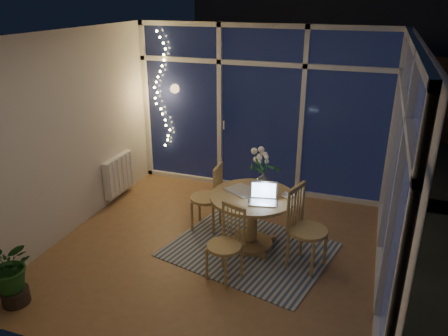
{
  "coord_description": "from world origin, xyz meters",
  "views": [
    {
      "loc": [
        1.65,
        -4.41,
        3.01
      ],
      "look_at": [
        0.01,
        0.25,
        1.01
      ],
      "focal_mm": 35.0,
      "sensor_mm": 36.0,
      "label": 1
    }
  ],
  "objects": [
    {
      "name": "chair_left",
      "position": [
        -0.32,
        0.47,
        0.48
      ],
      "size": [
        0.46,
        0.46,
        0.95
      ],
      "primitive_type": "cube",
      "rotation": [
        0.0,
        0.0,
        -1.52
      ],
      "color": "#9D8047",
      "rests_on": "floor"
    },
    {
      "name": "ceiling",
      "position": [
        0.0,
        0.0,
        2.6
      ],
      "size": [
        4.0,
        4.0,
        0.0
      ],
      "primitive_type": "plane",
      "color": "white",
      "rests_on": "wall_back"
    },
    {
      "name": "potted_plant",
      "position": [
        -1.61,
        -1.64,
        0.38
      ],
      "size": [
        0.68,
        0.64,
        0.76
      ],
      "primitive_type": "imported",
      "rotation": [
        0.0,
        0.0,
        -0.39
      ],
      "color": "#1B4C1B",
      "rests_on": "floor"
    },
    {
      "name": "laptop",
      "position": [
        0.56,
        0.07,
        0.83
      ],
      "size": [
        0.37,
        0.34,
        0.24
      ],
      "primitive_type": null,
      "rotation": [
        0.0,
        0.0,
        0.2
      ],
      "color": "silver",
      "rests_on": "dining_table"
    },
    {
      "name": "neighbour_roof",
      "position": [
        0.3,
        8.5,
        2.2
      ],
      "size": [
        7.0,
        3.0,
        2.2
      ],
      "primitive_type": "cube",
      "color": "#34363E",
      "rests_on": "ground"
    },
    {
      "name": "garden_patio",
      "position": [
        0.5,
        5.0,
        -0.06
      ],
      "size": [
        12.0,
        6.0,
        0.1
      ],
      "primitive_type": "cube",
      "color": "black",
      "rests_on": "ground"
    },
    {
      "name": "chair_right",
      "position": [
        1.12,
        0.01,
        0.5
      ],
      "size": [
        0.59,
        0.59,
        1.01
      ],
      "primitive_type": "cube",
      "rotation": [
        0.0,
        0.0,
        1.24
      ],
      "color": "#9D8047",
      "rests_on": "floor"
    },
    {
      "name": "wall_right",
      "position": [
        2.0,
        0.0,
        1.3
      ],
      "size": [
        0.04,
        4.0,
        2.6
      ],
      "primitive_type": "cube",
      "color": "beige",
      "rests_on": "floor"
    },
    {
      "name": "floor",
      "position": [
        0.0,
        0.0,
        0.0
      ],
      "size": [
        4.0,
        4.0,
        0.0
      ],
      "primitive_type": "plane",
      "color": "brown",
      "rests_on": "ground"
    },
    {
      "name": "newspapers",
      "position": [
        0.26,
        0.32,
        0.72
      ],
      "size": [
        0.47,
        0.44,
        0.02
      ],
      "primitive_type": "cube",
      "rotation": [
        0.0,
        0.0,
        -0.56
      ],
      "color": "silver",
      "rests_on": "dining_table"
    },
    {
      "name": "radiator",
      "position": [
        -1.94,
        0.9,
        0.4
      ],
      "size": [
        0.1,
        0.7,
        0.58
      ],
      "primitive_type": "cube",
      "color": "white",
      "rests_on": "wall_left"
    },
    {
      "name": "wall_front",
      "position": [
        0.0,
        -2.0,
        1.3
      ],
      "size": [
        4.0,
        0.04,
        2.6
      ],
      "primitive_type": "cube",
      "color": "beige",
      "rests_on": "floor"
    },
    {
      "name": "fairy_lights",
      "position": [
        -1.65,
        1.88,
        1.52
      ],
      "size": [
        0.24,
        0.1,
        1.85
      ],
      "primitive_type": null,
      "color": "#FFD566",
      "rests_on": "window_wall_back"
    },
    {
      "name": "wall_back",
      "position": [
        0.0,
        2.0,
        1.3
      ],
      "size": [
        4.0,
        0.04,
        2.6
      ],
      "primitive_type": "cube",
      "color": "beige",
      "rests_on": "floor"
    },
    {
      "name": "rug",
      "position": [
        0.39,
        0.12,
        0.01
      ],
      "size": [
        2.19,
        1.91,
        0.01
      ],
      "primitive_type": "cube",
      "rotation": [
        0.0,
        0.0,
        -0.23
      ],
      "color": "beige",
      "rests_on": "floor"
    },
    {
      "name": "garden_shrubs",
      "position": [
        -0.8,
        3.4,
        0.45
      ],
      "size": [
        0.9,
        0.9,
        0.9
      ],
      "primitive_type": "sphere",
      "color": "black",
      "rests_on": "ground"
    },
    {
      "name": "phone",
      "position": [
        0.45,
        0.03,
        0.72
      ],
      "size": [
        0.12,
        0.1,
        0.01
      ],
      "primitive_type": "cube",
      "rotation": [
        0.0,
        0.0,
        -0.51
      ],
      "color": "black",
      "rests_on": "dining_table"
    },
    {
      "name": "window_wall_right",
      "position": [
        1.96,
        0.0,
        1.3
      ],
      "size": [
        0.1,
        4.0,
        2.6
      ],
      "primitive_type": "cube",
      "color": "silver",
      "rests_on": "floor"
    },
    {
      "name": "chair_front",
      "position": [
        0.29,
        -0.53,
        0.44
      ],
      "size": [
        0.53,
        0.53,
        0.88
      ],
      "primitive_type": "cube",
      "rotation": [
        0.0,
        0.0,
        -0.36
      ],
      "color": "#9D8047",
      "rests_on": "floor"
    },
    {
      "name": "dining_table",
      "position": [
        0.39,
        0.22,
        0.36
      ],
      "size": [
        1.26,
        1.26,
        0.71
      ],
      "primitive_type": "cylinder",
      "rotation": [
        0.0,
        0.0,
        -0.23
      ],
      "color": "#9D8047",
      "rests_on": "floor"
    },
    {
      "name": "window_wall_back",
      "position": [
        0.0,
        1.96,
        1.3
      ],
      "size": [
        4.0,
        0.1,
        2.6
      ],
      "primitive_type": "cube",
      "color": "silver",
      "rests_on": "floor"
    },
    {
      "name": "wall_left",
      "position": [
        -2.0,
        0.0,
        1.3
      ],
      "size": [
        0.04,
        4.0,
        2.6
      ],
      "primitive_type": "cube",
      "color": "beige",
      "rests_on": "floor"
    },
    {
      "name": "garden_fence",
      "position": [
        0.0,
        5.5,
        0.9
      ],
      "size": [
        11.0,
        0.08,
        1.8
      ],
      "primitive_type": "cube",
      "color": "#371E14",
      "rests_on": "ground"
    },
    {
      "name": "bowl",
      "position": [
        0.81,
        0.32,
        0.73
      ],
      "size": [
        0.18,
        0.18,
        0.04
      ],
      "primitive_type": "imported",
      "rotation": [
        0.0,
        0.0,
        -0.23
      ],
      "color": "white",
      "rests_on": "dining_table"
    },
    {
      "name": "flower_vase",
      "position": [
        0.44,
        0.53,
        0.82
      ],
      "size": [
        0.24,
        0.24,
        0.21
      ],
      "primitive_type": "imported",
      "rotation": [
        0.0,
        0.0,
        -0.23
      ],
      "color": "silver",
      "rests_on": "dining_table"
    }
  ]
}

